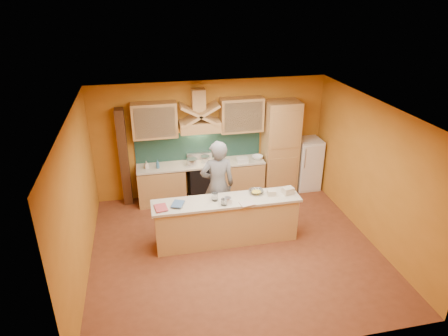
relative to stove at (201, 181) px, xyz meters
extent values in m
cube|color=brown|center=(0.30, -2.20, -0.45)|extent=(5.50, 5.00, 0.01)
cube|color=white|center=(0.30, -2.20, 2.35)|extent=(5.50, 5.00, 0.01)
cube|color=#BD7824|center=(0.30, 0.30, 0.95)|extent=(5.50, 0.02, 2.80)
cube|color=#BD7824|center=(0.30, -4.70, 0.95)|extent=(5.50, 0.02, 2.80)
cube|color=#BD7824|center=(-2.45, -2.20, 0.95)|extent=(0.02, 5.00, 2.80)
cube|color=#BD7824|center=(3.05, -2.20, 0.95)|extent=(0.02, 5.00, 2.80)
cube|color=tan|center=(-0.95, 0.00, -0.02)|extent=(1.10, 0.60, 0.86)
cube|color=tan|center=(0.95, 0.00, -0.02)|extent=(1.10, 0.60, 0.86)
cube|color=beige|center=(0.00, 0.00, 0.45)|extent=(3.00, 0.62, 0.04)
cube|color=black|center=(0.00, 0.00, 0.00)|extent=(0.60, 0.58, 0.90)
cube|color=#193832|center=(0.00, 0.28, 0.80)|extent=(3.00, 0.03, 0.70)
cube|color=tan|center=(0.00, 0.05, 1.37)|extent=(0.92, 0.50, 0.24)
cube|color=tan|center=(0.00, 0.15, 1.95)|extent=(0.30, 0.30, 0.50)
cube|color=tan|center=(-1.00, 0.12, 1.55)|extent=(1.00, 0.35, 0.80)
cube|color=tan|center=(1.00, 0.12, 1.55)|extent=(1.00, 0.35, 0.80)
cube|color=tan|center=(1.95, 0.00, 0.70)|extent=(0.80, 0.60, 2.30)
cube|color=white|center=(2.70, 0.00, 0.20)|extent=(0.58, 0.60, 1.30)
cube|color=#472816|center=(-1.75, 0.15, 0.70)|extent=(0.20, 0.30, 2.30)
cube|color=#E0B673|center=(0.20, -1.90, -0.01)|extent=(2.80, 0.55, 0.88)
cube|color=beige|center=(0.20, -1.90, 0.47)|extent=(2.90, 0.62, 0.05)
imported|color=slate|center=(0.13, -1.35, 0.53)|extent=(0.72, 0.48, 1.97)
cylinder|color=silver|center=(-0.22, -0.05, 0.52)|extent=(0.26, 0.26, 0.14)
cylinder|color=silver|center=(0.11, 0.04, 0.52)|extent=(0.24, 0.24, 0.14)
imported|color=beige|center=(-1.26, -0.04, 0.56)|extent=(0.10, 0.11, 0.18)
imported|color=teal|center=(-1.01, -0.08, 0.58)|extent=(0.08, 0.09, 0.21)
imported|color=white|center=(1.37, -0.04, 0.51)|extent=(0.29, 0.29, 0.08)
cube|color=silver|center=(0.98, -0.12, 0.52)|extent=(0.28, 0.22, 0.09)
imported|color=#B44046|center=(-1.18, -1.99, 0.51)|extent=(0.26, 0.33, 0.03)
imported|color=#41618F|center=(-0.84, -1.88, 0.53)|extent=(0.30, 0.34, 0.02)
cylinder|color=silver|center=(-0.02, -1.87, 0.57)|extent=(0.14, 0.14, 0.16)
cylinder|color=silver|center=(0.11, -2.09, 0.56)|extent=(0.13, 0.13, 0.13)
cube|color=white|center=(0.19, -2.03, 0.55)|extent=(0.13, 0.13, 0.11)
imported|color=silver|center=(0.84, -1.76, 0.53)|extent=(0.28, 0.28, 0.07)
cube|color=beige|center=(0.54, -2.14, 0.50)|extent=(0.30, 0.25, 0.02)
cube|color=beige|center=(1.45, -1.91, 0.56)|extent=(0.23, 0.20, 0.13)
cube|color=beige|center=(1.11, -1.89, 0.54)|extent=(0.17, 0.14, 0.10)
camera|label=1|loc=(-1.26, -8.51, 4.28)|focal=32.00mm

